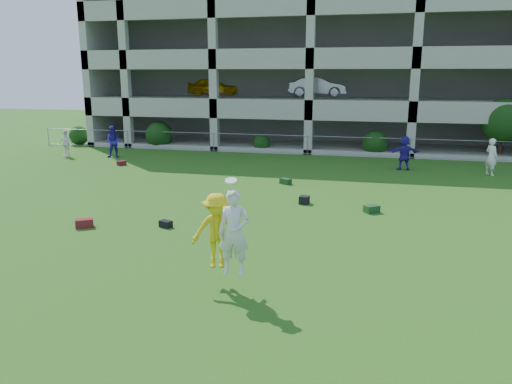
% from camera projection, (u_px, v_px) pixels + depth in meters
% --- Properties ---
extents(ground, '(100.00, 100.00, 0.00)m').
position_uv_depth(ground, '(205.00, 272.00, 12.50)').
color(ground, '#235114').
rests_on(ground, ground).
extents(bystander_a, '(1.08, 0.95, 1.87)m').
position_uv_depth(bystander_a, '(114.00, 142.00, 29.23)').
color(bystander_a, '#2A2094').
rests_on(bystander_a, ground).
extents(bystander_b, '(0.94, 0.43, 1.58)m').
position_uv_depth(bystander_b, '(66.00, 144.00, 29.59)').
color(bystander_b, white).
rests_on(bystander_b, ground).
extents(bystander_d, '(1.70, 0.85, 1.76)m').
position_uv_depth(bystander_d, '(404.00, 153.00, 25.54)').
color(bystander_d, '#2F2199').
rests_on(bystander_d, ground).
extents(bystander_e, '(0.75, 0.79, 1.81)m').
position_uv_depth(bystander_e, '(491.00, 157.00, 24.18)').
color(bystander_e, white).
rests_on(bystander_e, ground).
extents(bag_red_a, '(0.63, 0.54, 0.28)m').
position_uv_depth(bag_red_a, '(84.00, 223.00, 16.08)').
color(bag_red_a, '#571E0E').
rests_on(bag_red_a, ground).
extents(bag_black_b, '(0.46, 0.38, 0.22)m').
position_uv_depth(bag_black_b, '(166.00, 224.00, 16.11)').
color(bag_black_b, black).
rests_on(bag_black_b, ground).
extents(bag_green_c, '(0.61, 0.58, 0.26)m').
position_uv_depth(bag_green_c, '(372.00, 209.00, 17.82)').
color(bag_green_c, '#173814').
rests_on(bag_green_c, ground).
extents(crate_d, '(0.39, 0.39, 0.30)m').
position_uv_depth(crate_d, '(304.00, 200.00, 19.00)').
color(crate_d, black).
rests_on(crate_d, ground).
extents(bag_red_f, '(0.49, 0.53, 0.24)m').
position_uv_depth(bag_red_f, '(122.00, 163.00, 26.97)').
color(bag_red_f, '#52170E').
rests_on(bag_red_f, ground).
extents(bag_green_g, '(0.58, 0.52, 0.25)m').
position_uv_depth(bag_green_g, '(286.00, 181.00, 22.43)').
color(bag_green_g, '#123312').
rests_on(bag_green_g, ground).
extents(frisbee_contest, '(1.50, 1.04, 2.15)m').
position_uv_depth(frisbee_contest, '(222.00, 231.00, 11.27)').
color(frisbee_contest, yellow).
rests_on(frisbee_contest, ground).
extents(parking_garage, '(30.00, 14.00, 12.00)m').
position_uv_depth(parking_garage, '(325.00, 57.00, 37.32)').
color(parking_garage, '#9E998C').
rests_on(parking_garage, ground).
extents(fence, '(36.06, 0.06, 1.20)m').
position_uv_depth(fence, '(308.00, 145.00, 30.33)').
color(fence, gray).
rests_on(fence, ground).
extents(shrub_row, '(34.38, 2.52, 3.50)m').
position_uv_depth(shrub_row, '(386.00, 131.00, 29.75)').
color(shrub_row, '#163D11').
rests_on(shrub_row, ground).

